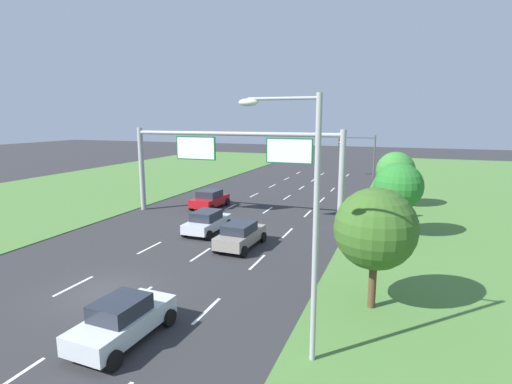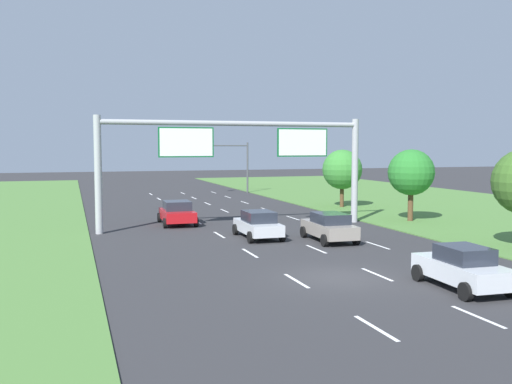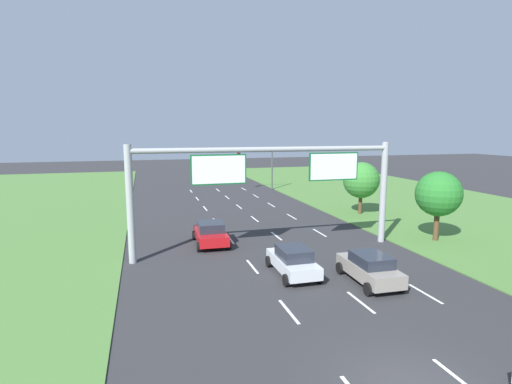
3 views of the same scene
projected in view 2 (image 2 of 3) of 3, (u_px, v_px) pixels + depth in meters
ground_plane at (338, 278)px, 22.46m from camera, size 200.00×200.00×0.00m
lane_dashes_inner_left at (219, 235)px, 33.30m from camera, size 0.14×62.40×0.01m
lane_dashes_inner_right at (276, 232)px, 34.38m from camera, size 0.14×62.40×0.01m
lane_dashes_slip at (328, 229)px, 35.46m from camera, size 0.14×62.40×0.01m
car_near_red at (329, 227)px, 31.02m from camera, size 2.13×4.18×1.56m
car_lead_silver at (258, 224)px, 32.03m from camera, size 2.07×4.15×1.55m
car_mid_lane at (463, 267)px, 20.64m from camera, size 2.16×4.12×1.58m
car_far_ahead at (177, 213)px, 37.61m from camera, size 2.29×4.09×1.57m
sign_gantry at (239, 151)px, 35.97m from camera, size 17.24×0.44×7.00m
traffic_light_mast at (231, 158)px, 62.63m from camera, size 4.76×0.49×5.60m
roadside_tree_mid at (411, 173)px, 38.91m from camera, size 3.15×3.15×4.97m
roadside_tree_far at (342, 170)px, 47.89m from camera, size 3.34×3.34×4.90m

